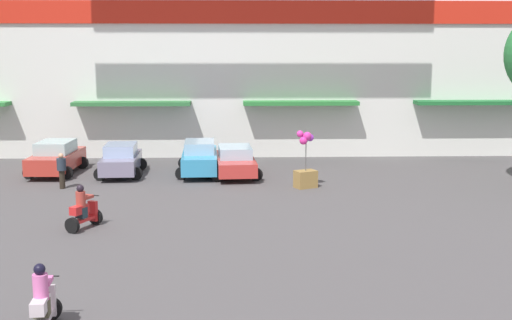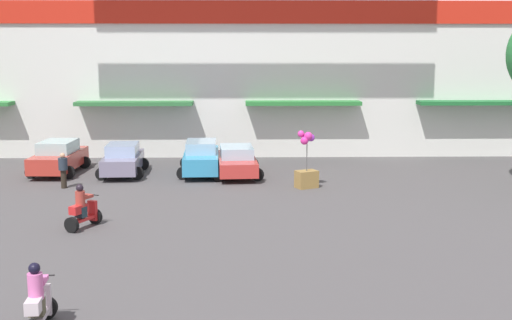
{
  "view_description": "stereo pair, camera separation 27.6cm",
  "coord_description": "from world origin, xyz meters",
  "px_view_note": "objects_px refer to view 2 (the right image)",
  "views": [
    {
      "loc": [
        0.96,
        -5.43,
        6.13
      ],
      "look_at": [
        1.73,
        18.77,
        1.84
      ],
      "focal_mm": 46.08,
      "sensor_mm": 36.0,
      "label": 1
    },
    {
      "loc": [
        1.23,
        -5.44,
        6.13
      ],
      "look_at": [
        1.73,
        18.77,
        1.84
      ],
      "focal_mm": 46.08,
      "sensor_mm": 36.0,
      "label": 2
    }
  ],
  "objects_px": {
    "parked_car_0": "(59,157)",
    "parked_car_2": "(201,157)",
    "balloon_vendor_cart": "(307,164)",
    "parked_car_1": "(123,159)",
    "parked_car_3": "(237,161)",
    "scooter_rider_4": "(83,210)",
    "scooter_rider_6": "(38,303)",
    "pedestrian_1": "(63,168)"
  },
  "relations": [
    {
      "from": "parked_car_0",
      "to": "parked_car_3",
      "type": "distance_m",
      "value": 8.56
    },
    {
      "from": "parked_car_2",
      "to": "pedestrian_1",
      "type": "height_order",
      "value": "parked_car_2"
    },
    {
      "from": "parked_car_1",
      "to": "scooter_rider_4",
      "type": "relative_size",
      "value": 2.53
    },
    {
      "from": "parked_car_0",
      "to": "parked_car_2",
      "type": "relative_size",
      "value": 0.97
    },
    {
      "from": "scooter_rider_4",
      "to": "scooter_rider_6",
      "type": "bearing_deg",
      "value": -83.17
    },
    {
      "from": "pedestrian_1",
      "to": "scooter_rider_6",
      "type": "bearing_deg",
      "value": -77.09
    },
    {
      "from": "scooter_rider_6",
      "to": "parked_car_1",
      "type": "bearing_deg",
      "value": 94.16
    },
    {
      "from": "scooter_rider_6",
      "to": "pedestrian_1",
      "type": "height_order",
      "value": "scooter_rider_6"
    },
    {
      "from": "parked_car_2",
      "to": "scooter_rider_6",
      "type": "bearing_deg",
      "value": -97.97
    },
    {
      "from": "parked_car_1",
      "to": "parked_car_3",
      "type": "height_order",
      "value": "parked_car_1"
    },
    {
      "from": "parked_car_3",
      "to": "parked_car_0",
      "type": "bearing_deg",
      "value": 174.99
    },
    {
      "from": "scooter_rider_4",
      "to": "scooter_rider_6",
      "type": "relative_size",
      "value": 0.97
    },
    {
      "from": "parked_car_0",
      "to": "parked_car_2",
      "type": "distance_m",
      "value": 6.85
    },
    {
      "from": "parked_car_3",
      "to": "scooter_rider_6",
      "type": "distance_m",
      "value": 17.45
    },
    {
      "from": "parked_car_1",
      "to": "balloon_vendor_cart",
      "type": "distance_m",
      "value": 8.92
    },
    {
      "from": "parked_car_0",
      "to": "parked_car_1",
      "type": "xyz_separation_m",
      "value": [
        3.15,
        -0.49,
        -0.04
      ]
    },
    {
      "from": "parked_car_1",
      "to": "scooter_rider_6",
      "type": "distance_m",
      "value": 17.26
    },
    {
      "from": "parked_car_0",
      "to": "scooter_rider_6",
      "type": "xyz_separation_m",
      "value": [
        4.41,
        -17.7,
        -0.13
      ]
    },
    {
      "from": "parked_car_0",
      "to": "balloon_vendor_cart",
      "type": "xyz_separation_m",
      "value": [
        11.56,
        -3.44,
        0.24
      ]
    },
    {
      "from": "scooter_rider_6",
      "to": "pedestrian_1",
      "type": "bearing_deg",
      "value": 102.91
    },
    {
      "from": "parked_car_0",
      "to": "pedestrian_1",
      "type": "distance_m",
      "value": 3.49
    },
    {
      "from": "scooter_rider_6",
      "to": "pedestrian_1",
      "type": "relative_size",
      "value": 1.03
    },
    {
      "from": "parked_car_0",
      "to": "pedestrian_1",
      "type": "height_order",
      "value": "parked_car_0"
    },
    {
      "from": "parked_car_2",
      "to": "parked_car_1",
      "type": "bearing_deg",
      "value": -176.78
    },
    {
      "from": "parked_car_2",
      "to": "pedestrian_1",
      "type": "bearing_deg",
      "value": -152.18
    },
    {
      "from": "parked_car_0",
      "to": "parked_car_3",
      "type": "height_order",
      "value": "parked_car_0"
    },
    {
      "from": "parked_car_0",
      "to": "scooter_rider_4",
      "type": "xyz_separation_m",
      "value": [
        3.44,
        -9.61,
        -0.15
      ]
    },
    {
      "from": "parked_car_1",
      "to": "scooter_rider_4",
      "type": "distance_m",
      "value": 9.13
    },
    {
      "from": "parked_car_2",
      "to": "balloon_vendor_cart",
      "type": "height_order",
      "value": "balloon_vendor_cart"
    },
    {
      "from": "scooter_rider_4",
      "to": "pedestrian_1",
      "type": "height_order",
      "value": "pedestrian_1"
    },
    {
      "from": "scooter_rider_4",
      "to": "pedestrian_1",
      "type": "distance_m",
      "value": 6.72
    },
    {
      "from": "scooter_rider_4",
      "to": "parked_car_3",
      "type": "bearing_deg",
      "value": 60.11
    },
    {
      "from": "parked_car_0",
      "to": "balloon_vendor_cart",
      "type": "distance_m",
      "value": 12.07
    },
    {
      "from": "scooter_rider_4",
      "to": "parked_car_1",
      "type": "bearing_deg",
      "value": 91.77
    },
    {
      "from": "scooter_rider_4",
      "to": "balloon_vendor_cart",
      "type": "relative_size",
      "value": 0.62
    },
    {
      "from": "parked_car_2",
      "to": "scooter_rider_4",
      "type": "xyz_separation_m",
      "value": [
        -3.41,
        -9.33,
        -0.16
      ]
    },
    {
      "from": "parked_car_3",
      "to": "balloon_vendor_cart",
      "type": "height_order",
      "value": "balloon_vendor_cart"
    },
    {
      "from": "scooter_rider_4",
      "to": "scooter_rider_6",
      "type": "height_order",
      "value": "scooter_rider_6"
    },
    {
      "from": "parked_car_0",
      "to": "scooter_rider_6",
      "type": "bearing_deg",
      "value": -76.02
    },
    {
      "from": "parked_car_3",
      "to": "scooter_rider_4",
      "type": "height_order",
      "value": "scooter_rider_4"
    },
    {
      "from": "parked_car_1",
      "to": "pedestrian_1",
      "type": "bearing_deg",
      "value": -125.99
    },
    {
      "from": "parked_car_1",
      "to": "balloon_vendor_cart",
      "type": "relative_size",
      "value": 1.56
    }
  ]
}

